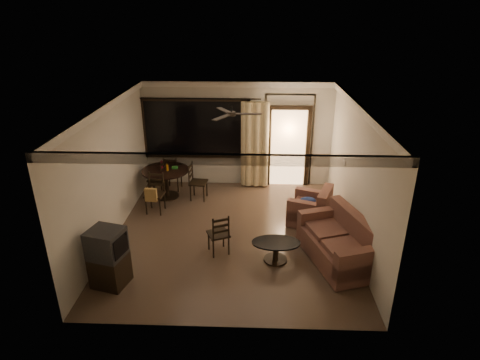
{
  "coord_description": "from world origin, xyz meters",
  "views": [
    {
      "loc": [
        0.44,
        -7.49,
        4.51
      ],
      "look_at": [
        0.16,
        0.2,
        1.19
      ],
      "focal_mm": 30.0,
      "sensor_mm": 36.0,
      "label": 1
    }
  ],
  "objects_px": {
    "dining_chair_east": "(198,188)",
    "dining_chair_south": "(155,200)",
    "dining_chair_west": "(158,185)",
    "dining_table": "(166,175)",
    "dining_chair_north": "(173,179)",
    "coffee_table": "(276,248)",
    "side_chair": "(219,241)",
    "tv_cabinet": "(108,257)",
    "sofa": "(340,244)",
    "armchair": "(312,209)"
  },
  "relations": [
    {
      "from": "dining_chair_west",
      "to": "tv_cabinet",
      "type": "distance_m",
      "value": 3.68
    },
    {
      "from": "dining_chair_south",
      "to": "sofa",
      "type": "relative_size",
      "value": 0.49
    },
    {
      "from": "side_chair",
      "to": "dining_chair_north",
      "type": "bearing_deg",
      "value": -87.15
    },
    {
      "from": "dining_chair_south",
      "to": "side_chair",
      "type": "bearing_deg",
      "value": -39.03
    },
    {
      "from": "dining_chair_west",
      "to": "side_chair",
      "type": "relative_size",
      "value": 1.08
    },
    {
      "from": "side_chair",
      "to": "dining_chair_east",
      "type": "bearing_deg",
      "value": -96.65
    },
    {
      "from": "dining_chair_east",
      "to": "tv_cabinet",
      "type": "bearing_deg",
      "value": 169.06
    },
    {
      "from": "dining_chair_north",
      "to": "dining_chair_west",
      "type": "bearing_deg",
      "value": 55.49
    },
    {
      "from": "armchair",
      "to": "coffee_table",
      "type": "bearing_deg",
      "value": -99.57
    },
    {
      "from": "dining_chair_north",
      "to": "dining_chair_south",
      "type": "bearing_deg",
      "value": 88.53
    },
    {
      "from": "tv_cabinet",
      "to": "coffee_table",
      "type": "bearing_deg",
      "value": 30.47
    },
    {
      "from": "dining_chair_west",
      "to": "tv_cabinet",
      "type": "bearing_deg",
      "value": 6.14
    },
    {
      "from": "coffee_table",
      "to": "dining_chair_south",
      "type": "bearing_deg",
      "value": 145.53
    },
    {
      "from": "sofa",
      "to": "side_chair",
      "type": "height_order",
      "value": "sofa"
    },
    {
      "from": "dining_chair_east",
      "to": "tv_cabinet",
      "type": "relative_size",
      "value": 0.88
    },
    {
      "from": "dining_chair_east",
      "to": "dining_chair_north",
      "type": "bearing_deg",
      "value": 59.31
    },
    {
      "from": "dining_table",
      "to": "dining_chair_north",
      "type": "xyz_separation_m",
      "value": [
        0.08,
        0.47,
        -0.31
      ]
    },
    {
      "from": "sofa",
      "to": "armchair",
      "type": "distance_m",
      "value": 1.49
    },
    {
      "from": "dining_chair_west",
      "to": "dining_chair_east",
      "type": "bearing_deg",
      "value": 86.57
    },
    {
      "from": "dining_table",
      "to": "side_chair",
      "type": "distance_m",
      "value": 2.99
    },
    {
      "from": "dining_chair_west",
      "to": "dining_chair_south",
      "type": "height_order",
      "value": "same"
    },
    {
      "from": "dining_chair_north",
      "to": "sofa",
      "type": "distance_m",
      "value": 4.98
    },
    {
      "from": "coffee_table",
      "to": "side_chair",
      "type": "xyz_separation_m",
      "value": [
        -1.12,
        0.23,
        -0.01
      ]
    },
    {
      "from": "dining_chair_north",
      "to": "armchair",
      "type": "bearing_deg",
      "value": 159.68
    },
    {
      "from": "dining_chair_east",
      "to": "sofa",
      "type": "distance_m",
      "value": 4.05
    },
    {
      "from": "dining_chair_north",
      "to": "coffee_table",
      "type": "relative_size",
      "value": 1.02
    },
    {
      "from": "tv_cabinet",
      "to": "armchair",
      "type": "relative_size",
      "value": 0.99
    },
    {
      "from": "dining_chair_south",
      "to": "tv_cabinet",
      "type": "relative_size",
      "value": 0.88
    },
    {
      "from": "dining_chair_east",
      "to": "coffee_table",
      "type": "bearing_deg",
      "value": -138.92
    },
    {
      "from": "side_chair",
      "to": "dining_chair_south",
      "type": "bearing_deg",
      "value": -68.71
    },
    {
      "from": "dining_chair_east",
      "to": "tv_cabinet",
      "type": "height_order",
      "value": "tv_cabinet"
    },
    {
      "from": "armchair",
      "to": "dining_chair_north",
      "type": "bearing_deg",
      "value": 174.14
    },
    {
      "from": "dining_table",
      "to": "dining_chair_east",
      "type": "relative_size",
      "value": 1.26
    },
    {
      "from": "dining_chair_north",
      "to": "coffee_table",
      "type": "distance_m",
      "value": 4.14
    },
    {
      "from": "dining_chair_north",
      "to": "tv_cabinet",
      "type": "distance_m",
      "value": 4.07
    },
    {
      "from": "dining_chair_west",
      "to": "dining_chair_south",
      "type": "distance_m",
      "value": 0.96
    },
    {
      "from": "dining_chair_south",
      "to": "dining_table",
      "type": "bearing_deg",
      "value": 89.89
    },
    {
      "from": "armchair",
      "to": "side_chair",
      "type": "relative_size",
      "value": 1.24
    },
    {
      "from": "sofa",
      "to": "side_chair",
      "type": "xyz_separation_m",
      "value": [
        -2.35,
        0.19,
        -0.11
      ]
    },
    {
      "from": "dining_chair_east",
      "to": "coffee_table",
      "type": "height_order",
      "value": "dining_chair_east"
    },
    {
      "from": "dining_chair_east",
      "to": "dining_chair_south",
      "type": "height_order",
      "value": "same"
    },
    {
      "from": "tv_cabinet",
      "to": "armchair",
      "type": "bearing_deg",
      "value": 46.1
    },
    {
      "from": "dining_chair_south",
      "to": "dining_chair_north",
      "type": "height_order",
      "value": "same"
    },
    {
      "from": "dining_table",
      "to": "sofa",
      "type": "xyz_separation_m",
      "value": [
        3.91,
        -2.72,
        -0.22
      ]
    },
    {
      "from": "sofa",
      "to": "dining_chair_south",
      "type": "bearing_deg",
      "value": 137.29
    },
    {
      "from": "tv_cabinet",
      "to": "dining_chair_north",
      "type": "bearing_deg",
      "value": 100.08
    },
    {
      "from": "dining_table",
      "to": "side_chair",
      "type": "bearing_deg",
      "value": -58.31
    },
    {
      "from": "dining_chair_west",
      "to": "coffee_table",
      "type": "relative_size",
      "value": 1.02
    },
    {
      "from": "dining_chair_south",
      "to": "dining_chair_north",
      "type": "xyz_separation_m",
      "value": [
        0.18,
        1.32,
        -0.02
      ]
    },
    {
      "from": "tv_cabinet",
      "to": "sofa",
      "type": "xyz_separation_m",
      "value": [
        4.16,
        0.86,
        -0.17
      ]
    }
  ]
}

